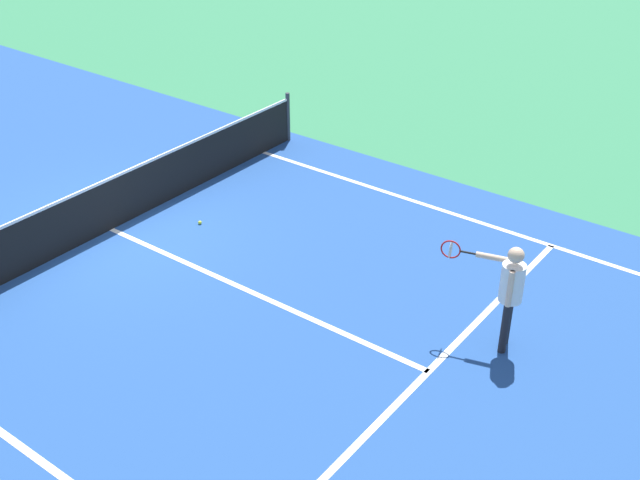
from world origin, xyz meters
name	(u,v)px	position (x,y,z in m)	size (l,w,h in m)	color
ground_plane	(111,229)	(0.00, 0.00, 0.00)	(60.00, 60.00, 0.00)	#337F51
court_surface_inbounds	(111,229)	(0.00, 0.00, 0.00)	(10.62, 24.40, 0.00)	#234C93
line_sideline_right	(526,237)	(4.11, -5.95, 0.00)	(0.10, 11.89, 0.01)	white
line_service_near	(428,371)	(0.00, -6.40, 0.00)	(8.22, 0.10, 0.01)	white
line_center_service	(248,291)	(0.00, -3.20, 0.00)	(0.10, 6.40, 0.01)	white
net	(108,204)	(0.00, 0.00, 0.49)	(9.98, 0.09, 1.07)	#33383D
player_near	(509,287)	(1.09, -6.93, 0.99)	(0.41, 1.20, 1.60)	black
tennis_ball_near_net	(200,222)	(1.07, -1.11, 0.03)	(0.07, 0.07, 0.07)	#CCE033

